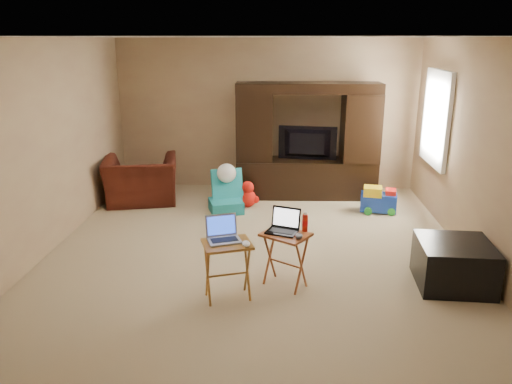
# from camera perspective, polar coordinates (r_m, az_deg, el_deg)

# --- Properties ---
(floor) EXTENTS (5.50, 5.50, 0.00)m
(floor) POSITION_cam_1_polar(r_m,az_deg,el_deg) (6.18, 0.11, -6.55)
(floor) COLOR #C6B189
(floor) RESTS_ON ground
(ceiling) EXTENTS (5.50, 5.50, 0.00)m
(ceiling) POSITION_cam_1_polar(r_m,az_deg,el_deg) (5.66, 0.12, 17.30)
(ceiling) COLOR silver
(ceiling) RESTS_ON ground
(wall_back) EXTENTS (5.00, 0.00, 5.00)m
(wall_back) POSITION_cam_1_polar(r_m,az_deg,el_deg) (8.50, 1.18, 8.80)
(wall_back) COLOR tan
(wall_back) RESTS_ON ground
(wall_front) EXTENTS (5.00, 0.00, 5.00)m
(wall_front) POSITION_cam_1_polar(r_m,az_deg,el_deg) (3.17, -2.73, -5.83)
(wall_front) COLOR tan
(wall_front) RESTS_ON ground
(wall_left) EXTENTS (0.00, 5.50, 5.50)m
(wall_left) POSITION_cam_1_polar(r_m,az_deg,el_deg) (6.44, -22.78, 4.74)
(wall_left) COLOR tan
(wall_left) RESTS_ON ground
(wall_right) EXTENTS (0.00, 5.50, 5.50)m
(wall_right) POSITION_cam_1_polar(r_m,az_deg,el_deg) (6.18, 23.99, 4.13)
(wall_right) COLOR tan
(wall_right) RESTS_ON ground
(window_pane) EXTENTS (0.00, 1.20, 1.20)m
(window_pane) POSITION_cam_1_polar(r_m,az_deg,el_deg) (7.60, 20.04, 7.92)
(window_pane) COLOR white
(window_pane) RESTS_ON ground
(window_frame) EXTENTS (0.06, 1.14, 1.34)m
(window_frame) POSITION_cam_1_polar(r_m,az_deg,el_deg) (7.59, 19.90, 7.92)
(window_frame) COLOR white
(window_frame) RESTS_ON ground
(entertainment_center) EXTENTS (2.26, 0.64, 1.84)m
(entertainment_center) POSITION_cam_1_polar(r_m,az_deg,el_deg) (8.03, 5.84, 5.82)
(entertainment_center) COLOR black
(entertainment_center) RESTS_ON floor
(television) EXTENTS (0.94, 0.24, 0.54)m
(television) POSITION_cam_1_polar(r_m,az_deg,el_deg) (8.00, 5.85, 5.49)
(television) COLOR black
(television) RESTS_ON entertainment_center
(recliner) EXTENTS (1.29, 1.18, 0.72)m
(recliner) POSITION_cam_1_polar(r_m,az_deg,el_deg) (8.02, -12.99, 1.32)
(recliner) COLOR #45170E
(recliner) RESTS_ON floor
(child_rocker) EXTENTS (0.61, 0.65, 0.62)m
(child_rocker) POSITION_cam_1_polar(r_m,az_deg,el_deg) (7.40, -3.48, 0.05)
(child_rocker) COLOR teal
(child_rocker) RESTS_ON floor
(plush_toy) EXTENTS (0.37, 0.31, 0.41)m
(plush_toy) POSITION_cam_1_polar(r_m,az_deg,el_deg) (7.64, -0.96, -0.22)
(plush_toy) COLOR red
(plush_toy) RESTS_ON floor
(push_toy) EXTENTS (0.59, 0.46, 0.40)m
(push_toy) POSITION_cam_1_polar(r_m,az_deg,el_deg) (7.63, 13.84, -0.80)
(push_toy) COLOR #163AB4
(push_toy) RESTS_ON floor
(ottoman) EXTENTS (0.77, 0.77, 0.47)m
(ottoman) POSITION_cam_1_polar(r_m,az_deg,el_deg) (5.64, 21.67, -7.65)
(ottoman) COLOR black
(ottoman) RESTS_ON floor
(tray_table_left) EXTENTS (0.55, 0.49, 0.60)m
(tray_table_left) POSITION_cam_1_polar(r_m,az_deg,el_deg) (4.97, -3.27, -8.99)
(tray_table_left) COLOR #AB6F29
(tray_table_left) RESTS_ON floor
(tray_table_right) EXTENTS (0.57, 0.55, 0.59)m
(tray_table_right) POSITION_cam_1_polar(r_m,az_deg,el_deg) (5.22, 3.37, -7.74)
(tray_table_right) COLOR #A55227
(tray_table_right) RESTS_ON floor
(laptop_left) EXTENTS (0.38, 0.35, 0.24)m
(laptop_left) POSITION_cam_1_polar(r_m,az_deg,el_deg) (4.83, -3.67, -4.36)
(laptop_left) COLOR #A8A8AC
(laptop_left) RESTS_ON tray_table_left
(laptop_right) EXTENTS (0.37, 0.34, 0.24)m
(laptop_right) POSITION_cam_1_polar(r_m,az_deg,el_deg) (5.08, 3.00, -3.41)
(laptop_right) COLOR black
(laptop_right) RESTS_ON tray_table_right
(mouse_left) EXTENTS (0.09, 0.13, 0.05)m
(mouse_left) POSITION_cam_1_polar(r_m,az_deg,el_deg) (4.76, -1.14, -5.94)
(mouse_left) COLOR silver
(mouse_left) RESTS_ON tray_table_left
(mouse_right) EXTENTS (0.09, 0.13, 0.05)m
(mouse_right) POSITION_cam_1_polar(r_m,az_deg,el_deg) (4.98, 4.93, -5.04)
(mouse_right) COLOR #3D3D41
(mouse_right) RESTS_ON tray_table_right
(water_bottle) EXTENTS (0.06, 0.06, 0.18)m
(water_bottle) POSITION_cam_1_polar(r_m,az_deg,el_deg) (5.15, 5.63, -3.53)
(water_bottle) COLOR red
(water_bottle) RESTS_ON tray_table_right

